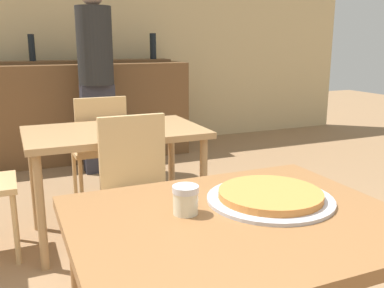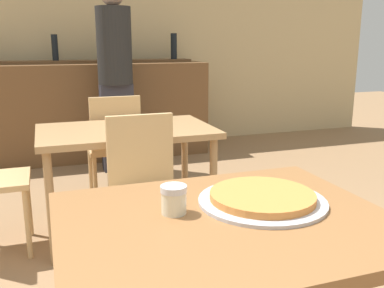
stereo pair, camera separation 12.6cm
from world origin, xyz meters
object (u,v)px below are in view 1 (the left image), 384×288
at_px(chair_far_side_back, 99,143).
at_px(person_standing, 96,71).
at_px(cheese_shaker, 186,200).
at_px(chair_far_side_front, 138,184).
at_px(pizza_tray, 270,196).

distance_m(chair_far_side_back, person_standing, 1.13).
xyz_separation_m(cheese_shaker, person_standing, (0.33, 3.08, 0.20)).
relative_size(chair_far_side_front, pizza_tray, 2.10).
height_order(chair_far_side_front, person_standing, person_standing).
bearing_deg(pizza_tray, cheese_shaker, 177.75).
bearing_deg(chair_far_side_front, cheese_shaker, -97.74).
height_order(cheese_shaker, person_standing, person_standing).
distance_m(chair_far_side_front, cheese_shaker, 1.07).
bearing_deg(chair_far_side_front, chair_far_side_back, 90.00).
xyz_separation_m(chair_far_side_front, person_standing, (0.19, 2.06, 0.49)).
bearing_deg(chair_far_side_back, person_standing, -100.96).
bearing_deg(person_standing, cheese_shaker, -96.16).
distance_m(pizza_tray, person_standing, 3.10).
xyz_separation_m(chair_far_side_front, cheese_shaker, (-0.14, -1.02, 0.29)).
xyz_separation_m(chair_far_side_front, pizza_tray, (0.16, -1.03, 0.26)).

